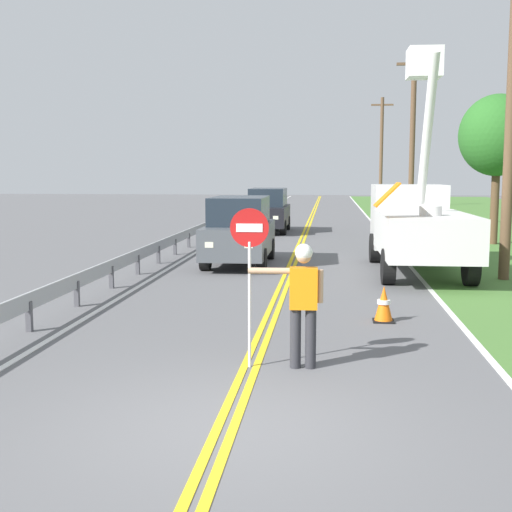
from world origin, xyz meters
TOP-DOWN VIEW (x-y plane):
  - ground_plane at (0.00, 0.00)m, footprint 160.00×160.00m
  - centerline_yellow_left at (-0.09, 20.00)m, footprint 0.11×110.00m
  - centerline_yellow_right at (0.09, 20.00)m, footprint 0.11×110.00m
  - edge_line_right at (3.60, 20.00)m, footprint 0.12×110.00m
  - edge_line_left at (-3.60, 20.00)m, footprint 0.12×110.00m
  - flagger_worker at (0.76, 2.42)m, footprint 1.09×0.26m
  - stop_sign_paddle at (-0.01, 2.38)m, footprint 0.56×0.04m
  - utility_bucket_truck at (3.64, 12.55)m, footprint 2.67×6.83m
  - oncoming_suv_nearest at (-1.63, 13.35)m, footprint 1.93×4.62m
  - oncoming_suv_second at (-1.79, 24.83)m, footprint 1.93×4.61m
  - utility_pole_near at (5.78, 11.19)m, footprint 1.80×0.28m
  - utility_pole_mid at (5.36, 28.69)m, footprint 1.80×0.28m
  - utility_pole_far at (5.33, 49.28)m, footprint 1.80×0.28m
  - traffic_cone_lead at (2.18, 5.64)m, footprint 0.40×0.40m
  - guardrail_left_shoulder at (-4.20, 14.42)m, footprint 0.10×32.00m
  - roadside_tree_verge at (7.67, 20.40)m, footprint 3.00×3.00m

SIDE VIEW (x-z plane):
  - ground_plane at x=0.00m, z-range 0.00..0.00m
  - centerline_yellow_left at x=-0.09m, z-range 0.00..0.01m
  - centerline_yellow_right at x=0.09m, z-range 0.00..0.01m
  - edge_line_right at x=3.60m, z-range 0.00..0.01m
  - edge_line_left at x=-3.60m, z-range 0.00..0.01m
  - traffic_cone_lead at x=2.18m, z-range -0.01..0.69m
  - guardrail_left_shoulder at x=-4.20m, z-range 0.16..0.87m
  - flagger_worker at x=0.76m, z-range 0.13..1.96m
  - oncoming_suv_nearest at x=-1.63m, z-range 0.01..2.11m
  - oncoming_suv_second at x=-1.79m, z-range 0.01..2.11m
  - utility_bucket_truck at x=3.64m, z-range -1.66..4.54m
  - stop_sign_paddle at x=-0.01m, z-range 0.54..2.87m
  - roadside_tree_verge at x=7.67m, z-range 1.32..7.22m
  - utility_pole_near at x=5.78m, z-range 0.18..8.62m
  - utility_pole_far at x=5.33m, z-range 0.19..9.13m
  - utility_pole_mid at x=5.36m, z-range 0.19..9.16m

